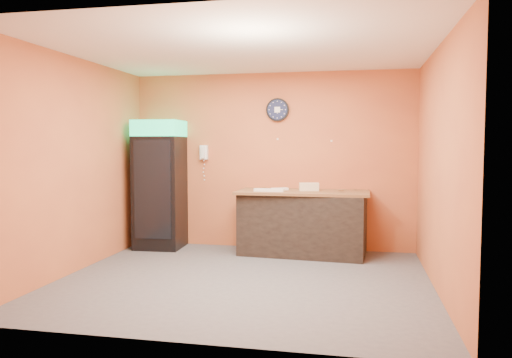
# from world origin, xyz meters

# --- Properties ---
(floor) EXTENTS (4.50, 4.50, 0.00)m
(floor) POSITION_xyz_m (0.00, 0.00, 0.00)
(floor) COLOR #47474C
(floor) RESTS_ON ground
(back_wall) EXTENTS (4.50, 0.02, 2.80)m
(back_wall) POSITION_xyz_m (0.00, 2.00, 1.40)
(back_wall) COLOR #C56837
(back_wall) RESTS_ON floor
(left_wall) EXTENTS (0.02, 4.00, 2.80)m
(left_wall) POSITION_xyz_m (-2.25, 0.00, 1.40)
(left_wall) COLOR #C56837
(left_wall) RESTS_ON floor
(right_wall) EXTENTS (0.02, 4.00, 2.80)m
(right_wall) POSITION_xyz_m (2.25, 0.00, 1.40)
(right_wall) COLOR #C56837
(right_wall) RESTS_ON floor
(ceiling) EXTENTS (4.50, 4.00, 0.02)m
(ceiling) POSITION_xyz_m (0.00, 0.00, 2.80)
(ceiling) COLOR white
(ceiling) RESTS_ON back_wall
(beverage_cooler) EXTENTS (0.75, 0.76, 2.05)m
(beverage_cooler) POSITION_xyz_m (-1.76, 1.60, 1.00)
(beverage_cooler) COLOR black
(beverage_cooler) RESTS_ON floor
(prep_counter) EXTENTS (1.91, 0.96, 0.93)m
(prep_counter) POSITION_xyz_m (0.55, 1.59, 0.46)
(prep_counter) COLOR black
(prep_counter) RESTS_ON floor
(wall_clock) EXTENTS (0.37, 0.06, 0.37)m
(wall_clock) POSITION_xyz_m (0.10, 1.97, 2.21)
(wall_clock) COLOR black
(wall_clock) RESTS_ON back_wall
(wall_phone) EXTENTS (0.13, 0.11, 0.23)m
(wall_phone) POSITION_xyz_m (-1.11, 1.95, 1.54)
(wall_phone) COLOR white
(wall_phone) RESTS_ON back_wall
(butcher_paper) EXTENTS (1.98, 0.92, 0.04)m
(butcher_paper) POSITION_xyz_m (0.55, 1.59, 0.95)
(butcher_paper) COLOR brown
(butcher_paper) RESTS_ON prep_counter
(sub_roll_stack) EXTENTS (0.31, 0.17, 0.12)m
(sub_roll_stack) POSITION_xyz_m (0.64, 1.59, 1.03)
(sub_roll_stack) COLOR beige
(sub_roll_stack) RESTS_ON butcher_paper
(wrapped_sandwich_left) EXTENTS (0.29, 0.12, 0.04)m
(wrapped_sandwich_left) POSITION_xyz_m (-0.01, 1.38, 0.99)
(wrapped_sandwich_left) COLOR silver
(wrapped_sandwich_left) RESTS_ON butcher_paper
(wrapped_sandwich_mid) EXTENTS (0.26, 0.11, 0.04)m
(wrapped_sandwich_mid) POSITION_xyz_m (0.16, 1.38, 0.99)
(wrapped_sandwich_mid) COLOR silver
(wrapped_sandwich_mid) RESTS_ON butcher_paper
(wrapped_sandwich_right) EXTENTS (0.26, 0.22, 0.04)m
(wrapped_sandwich_right) POSITION_xyz_m (0.20, 1.61, 0.99)
(wrapped_sandwich_right) COLOR silver
(wrapped_sandwich_right) RESTS_ON butcher_paper
(kitchen_tool) EXTENTS (0.06, 0.06, 0.06)m
(kitchen_tool) POSITION_xyz_m (0.68, 1.65, 1.00)
(kitchen_tool) COLOR silver
(kitchen_tool) RESTS_ON butcher_paper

